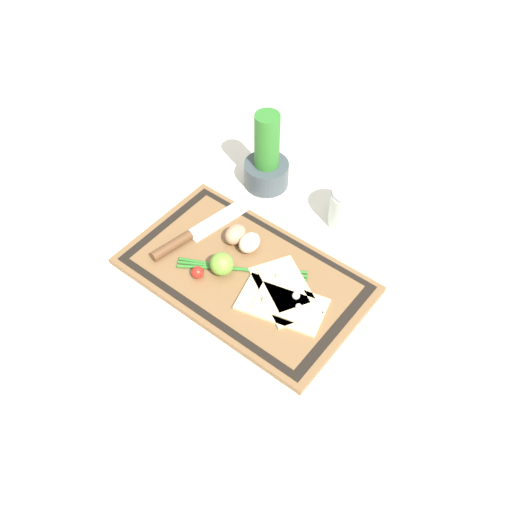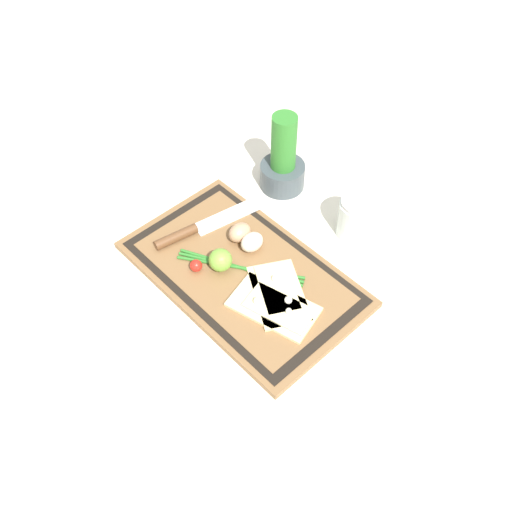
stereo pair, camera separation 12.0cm
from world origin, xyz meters
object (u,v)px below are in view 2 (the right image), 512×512
(egg_brown, at_px, (240,232))
(herb_pot, at_px, (283,163))
(pizza_slice_far, at_px, (278,292))
(lime, at_px, (220,260))
(knife, at_px, (193,230))
(cherry_tomato_red, at_px, (196,266))
(egg_pink, at_px, (252,242))
(sauce_jar, at_px, (357,219))
(pizza_slice_near, at_px, (274,307))

(egg_brown, bearing_deg, herb_pot, 109.61)
(pizza_slice_far, distance_m, lime, 0.14)
(lime, bearing_deg, knife, 169.41)
(pizza_slice_far, bearing_deg, cherry_tomato_red, -153.71)
(pizza_slice_far, relative_size, egg_pink, 3.54)
(knife, distance_m, sauce_jar, 0.36)
(pizza_slice_near, xyz_separation_m, egg_pink, (-0.15, 0.08, 0.02))
(pizza_slice_far, distance_m, cherry_tomato_red, 0.18)
(pizza_slice_far, xyz_separation_m, knife, (-0.25, -0.02, 0.00))
(pizza_slice_near, bearing_deg, cherry_tomato_red, -164.98)
(pizza_slice_near, bearing_deg, knife, 177.12)
(cherry_tomato_red, bearing_deg, lime, 52.80)
(lime, bearing_deg, egg_brown, 111.45)
(pizza_slice_far, relative_size, lime, 3.78)
(cherry_tomato_red, bearing_deg, pizza_slice_far, 26.29)
(herb_pot, bearing_deg, sauce_jar, 2.68)
(lime, relative_size, sauce_jar, 0.50)
(pizza_slice_far, height_order, egg_brown, egg_brown)
(pizza_slice_far, bearing_deg, knife, -175.95)
(cherry_tomato_red, distance_m, sauce_jar, 0.37)
(pizza_slice_far, relative_size, cherry_tomato_red, 7.08)
(knife, distance_m, lime, 0.12)
(egg_pink, height_order, sauce_jar, sauce_jar)
(cherry_tomato_red, bearing_deg, egg_brown, 90.96)
(knife, distance_m, egg_brown, 0.11)
(pizza_slice_far, bearing_deg, sauce_jar, 93.12)
(lime, height_order, herb_pot, herb_pot)
(egg_brown, height_order, herb_pot, herb_pot)
(cherry_tomato_red, height_order, sauce_jar, sauce_jar)
(cherry_tomato_red, bearing_deg, herb_pot, 102.78)
(egg_brown, relative_size, herb_pot, 0.27)
(egg_brown, xyz_separation_m, herb_pot, (-0.07, 0.20, 0.03))
(pizza_slice_far, xyz_separation_m, egg_brown, (-0.17, 0.04, 0.02))
(egg_brown, xyz_separation_m, lime, (0.03, -0.08, 0.00))
(egg_brown, bearing_deg, sauce_jar, 54.67)
(egg_pink, bearing_deg, pizza_slice_near, -27.30)
(pizza_slice_near, relative_size, egg_pink, 3.63)
(lime, xyz_separation_m, sauce_jar, (0.12, 0.30, 0.00))
(cherry_tomato_red, xyz_separation_m, herb_pot, (-0.07, 0.33, 0.04))
(cherry_tomato_red, bearing_deg, sauce_jar, 66.23)
(knife, bearing_deg, herb_pot, 87.33)
(pizza_slice_far, height_order, knife, pizza_slice_far)
(lime, distance_m, herb_pot, 0.31)
(pizza_slice_far, relative_size, egg_brown, 3.54)
(knife, bearing_deg, egg_brown, 36.36)
(knife, height_order, egg_pink, egg_pink)
(egg_brown, distance_m, herb_pot, 0.22)
(lime, bearing_deg, pizza_slice_near, 3.16)
(egg_brown, bearing_deg, egg_pink, 0.13)
(knife, xyz_separation_m, cherry_tomato_red, (0.09, -0.06, 0.01))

